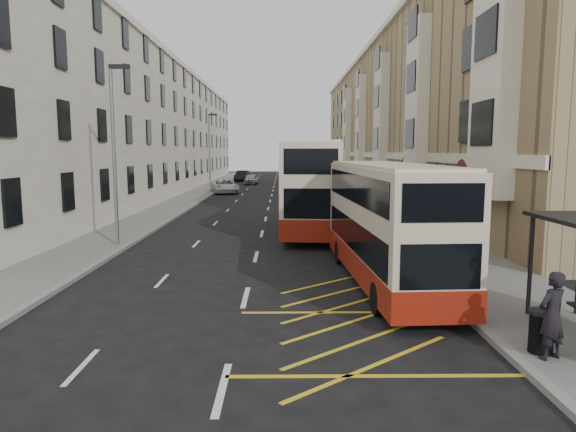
{
  "coord_description": "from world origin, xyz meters",
  "views": [
    {
      "loc": [
        1.14,
        -11.07,
        4.4
      ],
      "look_at": [
        1.31,
        7.1,
        2.08
      ],
      "focal_mm": 32.0,
      "sensor_mm": 36.0,
      "label": 1
    }
  ],
  "objects_px": {
    "street_lamp_near": "(115,145)",
    "car_silver": "(251,179)",
    "white_van": "(225,186)",
    "double_decker_front": "(387,224)",
    "double_decker_rear": "(316,186)",
    "litter_bin": "(541,331)",
    "car_red": "(290,177)",
    "pedestrian_far": "(433,247)",
    "car_dark": "(242,176)",
    "pedestrian_near": "(552,315)",
    "street_lamp_far": "(210,148)"
  },
  "relations": [
    {
      "from": "street_lamp_near",
      "to": "car_silver",
      "type": "bearing_deg",
      "value": 85.82
    },
    {
      "from": "white_van",
      "to": "double_decker_front",
      "type": "bearing_deg",
      "value": -89.85
    },
    {
      "from": "street_lamp_near",
      "to": "double_decker_rear",
      "type": "xyz_separation_m",
      "value": [
        9.29,
        5.22,
        -2.15
      ]
    },
    {
      "from": "double_decker_rear",
      "to": "litter_bin",
      "type": "height_order",
      "value": "double_decker_rear"
    },
    {
      "from": "car_red",
      "to": "pedestrian_far",
      "type": "bearing_deg",
      "value": 102.37
    },
    {
      "from": "double_decker_front",
      "to": "car_dark",
      "type": "relative_size",
      "value": 2.16
    },
    {
      "from": "litter_bin",
      "to": "white_van",
      "type": "distance_m",
      "value": 44.72
    },
    {
      "from": "pedestrian_near",
      "to": "pedestrian_far",
      "type": "height_order",
      "value": "pedestrian_near"
    },
    {
      "from": "white_van",
      "to": "car_red",
      "type": "distance_m",
      "value": 20.22
    },
    {
      "from": "pedestrian_near",
      "to": "double_decker_front",
      "type": "bearing_deg",
      "value": -97.87
    },
    {
      "from": "double_decker_rear",
      "to": "pedestrian_near",
      "type": "distance_m",
      "value": 18.66
    },
    {
      "from": "litter_bin",
      "to": "pedestrian_near",
      "type": "relative_size",
      "value": 0.5
    },
    {
      "from": "double_decker_rear",
      "to": "car_silver",
      "type": "bearing_deg",
      "value": 104.35
    },
    {
      "from": "street_lamp_far",
      "to": "pedestrian_far",
      "type": "relative_size",
      "value": 5.1
    },
    {
      "from": "double_decker_rear",
      "to": "car_dark",
      "type": "height_order",
      "value": "double_decker_rear"
    },
    {
      "from": "pedestrian_near",
      "to": "car_red",
      "type": "xyz_separation_m",
      "value": [
        -4.45,
        62.48,
        -0.36
      ]
    },
    {
      "from": "double_decker_rear",
      "to": "street_lamp_far",
      "type": "bearing_deg",
      "value": 116.22
    },
    {
      "from": "pedestrian_near",
      "to": "car_silver",
      "type": "relative_size",
      "value": 0.46
    },
    {
      "from": "litter_bin",
      "to": "pedestrian_near",
      "type": "bearing_deg",
      "value": -86.26
    },
    {
      "from": "car_silver",
      "to": "white_van",
      "type": "bearing_deg",
      "value": -94.45
    },
    {
      "from": "double_decker_front",
      "to": "car_silver",
      "type": "bearing_deg",
      "value": 95.48
    },
    {
      "from": "street_lamp_near",
      "to": "car_dark",
      "type": "bearing_deg",
      "value": 88.29
    },
    {
      "from": "car_dark",
      "to": "double_decker_rear",
      "type": "bearing_deg",
      "value": -73.55
    },
    {
      "from": "pedestrian_far",
      "to": "white_van",
      "type": "bearing_deg",
      "value": -65.52
    },
    {
      "from": "pedestrian_near",
      "to": "car_silver",
      "type": "xyz_separation_m",
      "value": [
        -9.7,
        57.71,
        -0.39
      ]
    },
    {
      "from": "car_silver",
      "to": "car_dark",
      "type": "distance_m",
      "value": 7.55
    },
    {
      "from": "white_van",
      "to": "car_silver",
      "type": "bearing_deg",
      "value": 68.37
    },
    {
      "from": "pedestrian_far",
      "to": "car_silver",
      "type": "distance_m",
      "value": 50.42
    },
    {
      "from": "street_lamp_near",
      "to": "car_red",
      "type": "xyz_separation_m",
      "value": [
        8.51,
        49.45,
        -3.93
      ]
    },
    {
      "from": "litter_bin",
      "to": "pedestrian_far",
      "type": "height_order",
      "value": "pedestrian_far"
    },
    {
      "from": "street_lamp_near",
      "to": "double_decker_rear",
      "type": "height_order",
      "value": "street_lamp_near"
    },
    {
      "from": "white_van",
      "to": "car_dark",
      "type": "height_order",
      "value": "car_dark"
    },
    {
      "from": "pedestrian_far",
      "to": "white_van",
      "type": "height_order",
      "value": "pedestrian_far"
    },
    {
      "from": "car_silver",
      "to": "car_dark",
      "type": "height_order",
      "value": "car_dark"
    },
    {
      "from": "litter_bin",
      "to": "car_silver",
      "type": "height_order",
      "value": "car_silver"
    },
    {
      "from": "double_decker_front",
      "to": "car_dark",
      "type": "distance_m",
      "value": 59.26
    },
    {
      "from": "pedestrian_near",
      "to": "street_lamp_far",
      "type": "bearing_deg",
      "value": -98.65
    },
    {
      "from": "double_decker_rear",
      "to": "white_van",
      "type": "relative_size",
      "value": 2.38
    },
    {
      "from": "pedestrian_far",
      "to": "car_red",
      "type": "xyz_separation_m",
      "value": [
        -4.41,
        54.26,
        -0.23
      ]
    },
    {
      "from": "pedestrian_near",
      "to": "pedestrian_far",
      "type": "xyz_separation_m",
      "value": [
        -0.04,
        8.22,
        -0.13
      ]
    },
    {
      "from": "pedestrian_near",
      "to": "car_dark",
      "type": "xyz_separation_m",
      "value": [
        -11.41,
        65.06,
        -0.3
      ]
    },
    {
      "from": "car_silver",
      "to": "car_red",
      "type": "xyz_separation_m",
      "value": [
        5.25,
        4.77,
        0.03
      ]
    },
    {
      "from": "car_red",
      "to": "white_van",
      "type": "bearing_deg",
      "value": 77.19
    },
    {
      "from": "white_van",
      "to": "street_lamp_far",
      "type": "bearing_deg",
      "value": -174.37
    },
    {
      "from": "car_silver",
      "to": "car_dark",
      "type": "relative_size",
      "value": 0.86
    },
    {
      "from": "double_decker_front",
      "to": "car_red",
      "type": "xyz_separation_m",
      "value": [
        -2.38,
        55.92,
        -1.32
      ]
    },
    {
      "from": "litter_bin",
      "to": "pedestrian_far",
      "type": "bearing_deg",
      "value": 90.12
    },
    {
      "from": "street_lamp_near",
      "to": "car_silver",
      "type": "distance_m",
      "value": 44.97
    },
    {
      "from": "street_lamp_far",
      "to": "car_dark",
      "type": "distance_m",
      "value": 22.43
    },
    {
      "from": "street_lamp_far",
      "to": "litter_bin",
      "type": "xyz_separation_m",
      "value": [
        12.94,
        -42.7,
        -4.01
      ]
    }
  ]
}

